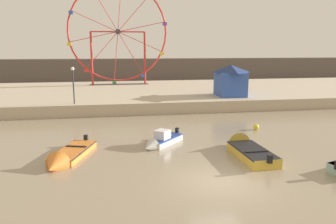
# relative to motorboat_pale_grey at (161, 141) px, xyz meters

# --- Properties ---
(ground_plane) EXTENTS (240.00, 240.00, 0.00)m
(ground_plane) POSITION_rel_motorboat_pale_grey_xyz_m (1.85, -6.32, -0.31)
(ground_plane) COLOR gray
(quay_promenade) EXTENTS (110.00, 21.89, 1.15)m
(quay_promenade) POSITION_rel_motorboat_pale_grey_xyz_m (1.85, 20.87, 0.26)
(quay_promenade) COLOR #B7A88E
(quay_promenade) RESTS_ON ground_plane
(distant_town_skyline) EXTENTS (140.00, 3.00, 4.40)m
(distant_town_skyline) POSITION_rel_motorboat_pale_grey_xyz_m (1.85, 40.20, 1.89)
(distant_town_skyline) COLOR #564C47
(distant_town_skyline) RESTS_ON ground_plane
(motorboat_pale_grey) EXTENTS (3.20, 3.38, 1.27)m
(motorboat_pale_grey) POSITION_rel_motorboat_pale_grey_xyz_m (0.00, 0.00, 0.00)
(motorboat_pale_grey) COLOR silver
(motorboat_pale_grey) RESTS_ON ground_plane
(motorboat_orange_hull) EXTENTS (2.84, 5.13, 1.39)m
(motorboat_orange_hull) POSITION_rel_motorboat_pale_grey_xyz_m (-5.74, -2.11, -0.10)
(motorboat_orange_hull) COLOR orange
(motorboat_orange_hull) RESTS_ON ground_plane
(motorboat_mustard_yellow) EXTENTS (1.69, 5.09, 1.52)m
(motorboat_mustard_yellow) POSITION_rel_motorboat_pale_grey_xyz_m (4.79, -2.52, -0.01)
(motorboat_mustard_yellow) COLOR gold
(motorboat_mustard_yellow) RESTS_ON ground_plane
(ferris_wheel_red_frame) EXTENTS (13.80, 1.20, 14.26)m
(ferris_wheel_red_frame) POSITION_rel_motorboat_pale_grey_xyz_m (-1.92, 26.98, 8.00)
(ferris_wheel_red_frame) COLOR red
(ferris_wheel_red_frame) RESTS_ON quay_promenade
(carnival_booth_blue_tent) EXTENTS (3.38, 4.13, 3.35)m
(carnival_booth_blue_tent) POSITION_rel_motorboat_pale_grey_xyz_m (9.72, 13.52, 2.58)
(carnival_booth_blue_tent) COLOR #3356B7
(carnival_booth_blue_tent) RESTS_ON quay_promenade
(promenade_lamp_near) EXTENTS (0.32, 0.32, 3.43)m
(promenade_lamp_near) POSITION_rel_motorboat_pale_grey_xyz_m (-6.52, 10.86, 3.12)
(promenade_lamp_near) COLOR #2D2D33
(promenade_lamp_near) RESTS_ON quay_promenade
(mooring_buoy_orange) EXTENTS (0.44, 0.44, 0.44)m
(mooring_buoy_orange) POSITION_rel_motorboat_pale_grey_xyz_m (7.99, 2.93, -0.09)
(mooring_buoy_orange) COLOR yellow
(mooring_buoy_orange) RESTS_ON ground_plane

